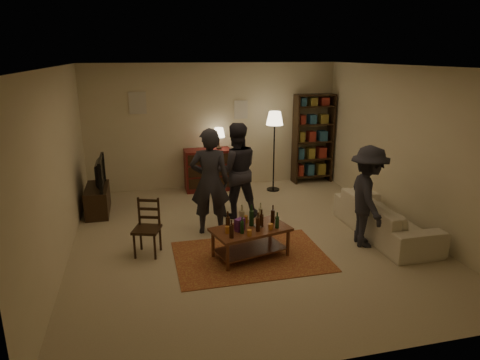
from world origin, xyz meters
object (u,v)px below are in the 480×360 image
object	(u,v)px
tv_stand	(97,193)
person_by_sofa	(368,197)
dining_chair	(148,225)
floor_lamp	(275,124)
coffee_table	(250,232)
person_left	(210,182)
dresser	(208,169)
bookshelf	(313,138)
person_right	(236,171)
sofa	(385,218)

from	to	relation	value
tv_stand	person_by_sofa	size ratio (longest dim) A/B	0.67
dining_chair	floor_lamp	distance (m)	3.86
coffee_table	dining_chair	size ratio (longest dim) A/B	1.42
person_left	floor_lamp	bearing A→B (deg)	-120.75
coffee_table	dining_chair	bearing A→B (deg)	161.32
floor_lamp	dresser	bearing A→B (deg)	164.64
dining_chair	person_left	world-z (taller)	person_left
bookshelf	floor_lamp	bearing A→B (deg)	-157.67
dining_chair	floor_lamp	xyz separation A→B (m)	(2.76, 2.49, 1.02)
tv_stand	floor_lamp	xyz separation A→B (m)	(3.62, 0.54, 1.08)
dresser	person_right	xyz separation A→B (m)	(0.22, -1.68, 0.39)
tv_stand	sofa	world-z (taller)	tv_stand
coffee_table	person_right	xyz separation A→B (m)	(0.18, 1.68, 0.46)
floor_lamp	person_by_sofa	distance (m)	3.10
sofa	dresser	bearing A→B (deg)	37.54
tv_stand	person_by_sofa	bearing A→B (deg)	-30.53
tv_stand	person_left	bearing A→B (deg)	-36.50
person_by_sofa	sofa	bearing A→B (deg)	-51.18
tv_stand	coffee_table	bearing A→B (deg)	-46.78
dresser	person_right	world-z (taller)	person_right
bookshelf	person_left	world-z (taller)	bookshelf
dining_chair	tv_stand	world-z (taller)	tv_stand
bookshelf	person_left	bearing A→B (deg)	-139.62
tv_stand	floor_lamp	bearing A→B (deg)	8.47
coffee_table	person_left	xyz separation A→B (m)	(-0.40, 1.04, 0.48)
dresser	person_left	distance (m)	2.38
dresser	bookshelf	world-z (taller)	bookshelf
sofa	tv_stand	bearing A→B (deg)	64.66
floor_lamp	sofa	bearing A→B (deg)	-69.42
person_left	person_by_sofa	xyz separation A→B (m)	(2.25, -1.04, -0.10)
person_by_sofa	dresser	bearing A→B (deg)	42.18
bookshelf	coffee_table	bearing A→B (deg)	-124.99
dresser	person_right	distance (m)	1.74
dresser	floor_lamp	world-z (taller)	floor_lamp
dresser	floor_lamp	bearing A→B (deg)	-15.36
dresser	floor_lamp	xyz separation A→B (m)	(1.36, -0.37, 0.99)
dining_chair	person_left	size ratio (longest dim) A/B	0.49
coffee_table	tv_stand	bearing A→B (deg)	133.22
floor_lamp	person_by_sofa	world-z (taller)	floor_lamp
coffee_table	dresser	xyz separation A→B (m)	(-0.04, 3.36, 0.08)
floor_lamp	person_right	bearing A→B (deg)	-131.28
person_right	floor_lamp	bearing A→B (deg)	-129.99
dining_chair	tv_stand	bearing A→B (deg)	132.04
floor_lamp	coffee_table	bearing A→B (deg)	-113.91
tv_stand	bookshelf	distance (m)	4.84
dresser	coffee_table	bearing A→B (deg)	-89.28
coffee_table	bookshelf	bearing A→B (deg)	55.01
bookshelf	person_right	distance (m)	2.83
bookshelf	tv_stand	bearing A→B (deg)	-168.20
tv_stand	person_right	xyz separation A→B (m)	(2.47, -0.77, 0.48)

